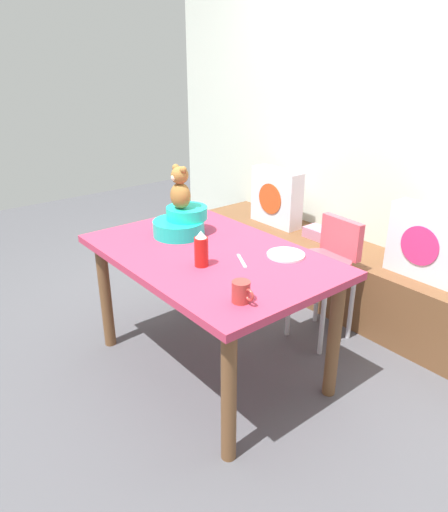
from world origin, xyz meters
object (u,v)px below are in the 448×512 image
Objects in this scene: dining_table at (210,269)px; infant_seat_teal at (181,223)px; pillow_floral_right at (426,243)px; book_stack at (318,233)px; highchair at (325,264)px; ketchup_bottle at (201,250)px; pillow_floral_left at (276,197)px; coffee_mug at (241,292)px; dinner_plate_near at (286,255)px; teddy_bear at (180,188)px.

infant_seat_teal is at bearing 173.22° from dining_table.
infant_seat_teal is at bearing -128.53° from pillow_floral_right.
infant_seat_teal is (-0.08, -1.16, 0.31)m from book_stack.
highchair is 0.95m from ketchup_bottle.
book_stack is at bearing 2.79° from pillow_floral_left.
pillow_floral_left is at bearing 130.40° from coffee_mug.
pillow_floral_right is 1.41m from coffee_mug.
coffee_mug is 0.56m from dinner_plate_near.
dinner_plate_near reaches higher than book_stack.
book_stack is 1.67× the size of coffee_mug.
pillow_floral_left is 0.47m from book_stack.
pillow_floral_right is (1.26, 0.00, 0.00)m from pillow_floral_left.
book_stack is 1.00× the size of dinner_plate_near.
pillow_floral_right is at bearing 63.43° from dining_table.
pillow_floral_right is 1.31m from dining_table.
dining_table is at bearing 156.39° from coffee_mug.
ketchup_bottle is at bearing -75.01° from book_stack.
highchair is at bearing 109.08° from coffee_mug.
book_stack is at bearing 86.28° from teddy_bear.
pillow_floral_left is 1.24m from teddy_bear.
ketchup_bottle reaches higher than pillow_floral_left.
pillow_floral_left is 0.96m from highchair.
pillow_floral_right is at bearing 51.49° from teddy_bear.
pillow_floral_right and infant_seat_teal have the same top height.
dinner_plate_near is (0.11, -0.48, 0.22)m from highchair.
teddy_bear is at bearing 157.99° from ketchup_bottle.
teddy_bear reaches higher than infant_seat_teal.
pillow_floral_left reaches higher than book_stack.
pillow_floral_left is 2.20× the size of dinner_plate_near.
pillow_floral_right is at bearing 51.47° from infant_seat_teal.
ketchup_bottle reaches higher than pillow_floral_right.
teddy_bear reaches higher than ketchup_bottle.
pillow_floral_right is at bearing 71.74° from dinner_plate_near.
dinner_plate_near is at bearing -59.67° from book_stack.
dining_table is at bearing -136.14° from dinner_plate_near.
coffee_mug is (0.41, -0.09, -0.04)m from ketchup_bottle.
book_stack is at bearing 86.27° from infant_seat_teal.
pillow_floral_right reaches higher than highchair.
infant_seat_teal is 2.75× the size of coffee_mug.
dining_table is at bearing -78.54° from book_stack.
dining_table is 4.16× the size of infant_seat_teal.
ketchup_bottle is (0.43, -0.18, 0.02)m from infant_seat_teal.
dining_table is at bearing -6.68° from teddy_bear.
pillow_floral_left is at bearing 119.73° from dining_table.
pillow_floral_right is 2.38× the size of ketchup_bottle.
highchair is 2.39× the size of infant_seat_teal.
coffee_mug is at bearing -17.58° from infant_seat_teal.
pillow_floral_left is at bearing 107.26° from infant_seat_teal.
ketchup_bottle is (0.79, -1.31, 0.15)m from pillow_floral_left.
teddy_bear is (-0.91, -1.14, 0.34)m from pillow_floral_right.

